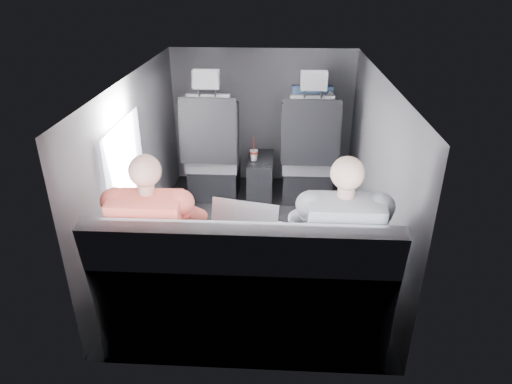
# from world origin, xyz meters

# --- Properties ---
(floor) EXTENTS (2.60, 2.60, 0.00)m
(floor) POSITION_xyz_m (0.00, 0.00, 0.00)
(floor) COLOR black
(floor) RESTS_ON ground
(ceiling) EXTENTS (2.60, 2.60, 0.00)m
(ceiling) POSITION_xyz_m (0.00, 0.00, 1.35)
(ceiling) COLOR #B2B2AD
(ceiling) RESTS_ON panel_back
(panel_left) EXTENTS (0.02, 2.60, 1.35)m
(panel_left) POSITION_xyz_m (-0.90, 0.00, 0.68)
(panel_left) COLOR #56565B
(panel_left) RESTS_ON floor
(panel_right) EXTENTS (0.02, 2.60, 1.35)m
(panel_right) POSITION_xyz_m (0.90, 0.00, 0.68)
(panel_right) COLOR #56565B
(panel_right) RESTS_ON floor
(panel_front) EXTENTS (1.80, 0.02, 1.35)m
(panel_front) POSITION_xyz_m (0.00, 1.30, 0.68)
(panel_front) COLOR #56565B
(panel_front) RESTS_ON floor
(panel_back) EXTENTS (1.80, 0.02, 1.35)m
(panel_back) POSITION_xyz_m (0.00, -1.30, 0.68)
(panel_back) COLOR #56565B
(panel_back) RESTS_ON floor
(side_window) EXTENTS (0.02, 0.75, 0.42)m
(side_window) POSITION_xyz_m (-0.88, -0.30, 0.90)
(side_window) COLOR white
(side_window) RESTS_ON panel_left
(seatbelt) EXTENTS (0.35, 0.11, 0.59)m
(seatbelt) POSITION_xyz_m (0.45, 0.67, 0.80)
(seatbelt) COLOR black
(seatbelt) RESTS_ON front_seat_right
(front_seat_left) EXTENTS (0.52, 0.58, 1.26)m
(front_seat_left) POSITION_xyz_m (-0.45, 0.84, 0.40)
(front_seat_left) COLOR black
(front_seat_left) RESTS_ON floor
(front_seat_right) EXTENTS (0.52, 0.58, 1.26)m
(front_seat_right) POSITION_xyz_m (0.45, 0.84, 0.40)
(front_seat_right) COLOR black
(front_seat_right) RESTS_ON floor
(center_console) EXTENTS (0.24, 0.48, 0.41)m
(center_console) POSITION_xyz_m (0.00, 0.88, 0.20)
(center_console) COLOR black
(center_console) RESTS_ON floor
(rear_bench) EXTENTS (1.60, 0.57, 0.92)m
(rear_bench) POSITION_xyz_m (0.00, -1.06, 0.31)
(rear_bench) COLOR slate
(rear_bench) RESTS_ON floor
(soda_cup) EXTENTS (0.08, 0.08, 0.23)m
(soda_cup) POSITION_xyz_m (-0.06, 0.81, 0.46)
(soda_cup) COLOR white
(soda_cup) RESTS_ON center_console
(laptop_white) EXTENTS (0.35, 0.36, 0.22)m
(laptop_white) POSITION_xyz_m (-0.55, -0.81, 0.63)
(laptop_white) COLOR white
(laptop_white) RESTS_ON passenger_rear_left
(laptop_silver) EXTENTS (0.44, 0.42, 0.27)m
(laptop_silver) POSITION_xyz_m (-0.01, -0.82, 0.64)
(laptop_silver) COLOR #B1B1B6
(laptop_silver) RESTS_ON rear_bench
(laptop_black) EXTENTS (0.39, 0.36, 0.26)m
(laptop_black) POSITION_xyz_m (0.54, -0.78, 0.64)
(laptop_black) COLOR black
(laptop_black) RESTS_ON passenger_rear_right
(passenger_rear_left) EXTENTS (0.48, 0.60, 1.19)m
(passenger_rear_left) POSITION_xyz_m (-0.50, -0.97, 0.62)
(passenger_rear_left) COLOR #35353A
(passenger_rear_left) RESTS_ON rear_bench
(passenger_rear_right) EXTENTS (0.49, 0.61, 1.20)m
(passenger_rear_right) POSITION_xyz_m (0.52, -0.97, 0.62)
(passenger_rear_right) COLOR navy
(passenger_rear_right) RESTS_ON rear_bench
(passenger_front_right) EXTENTS (0.38, 0.38, 0.74)m
(passenger_front_right) POSITION_xyz_m (0.47, 1.10, 0.74)
(passenger_front_right) COLOR navy
(passenger_front_right) RESTS_ON front_seat_right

